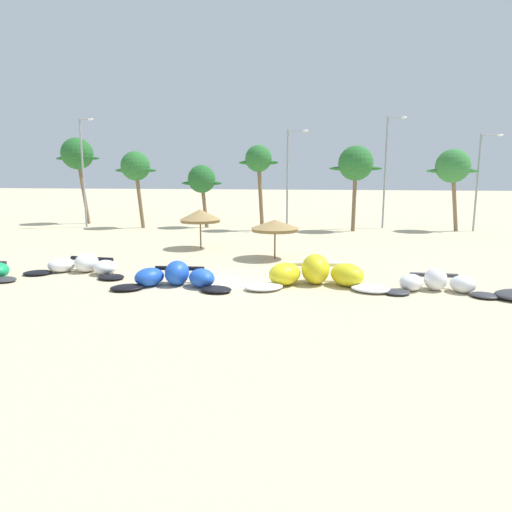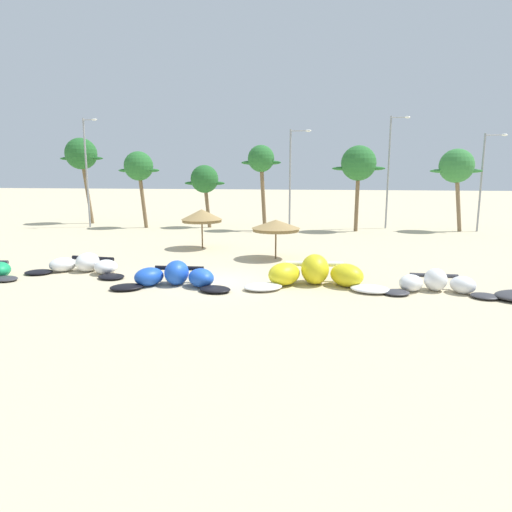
{
  "view_description": "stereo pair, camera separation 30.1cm",
  "coord_description": "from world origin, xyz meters",
  "px_view_note": "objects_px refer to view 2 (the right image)",
  "views": [
    {
      "loc": [
        4.95,
        -21.34,
        5.34
      ],
      "look_at": [
        1.42,
        2.0,
        1.0
      ],
      "focal_mm": 31.6,
      "sensor_mm": 36.0,
      "label": 1
    },
    {
      "loc": [
        5.25,
        -21.29,
        5.34
      ],
      "look_at": [
        1.42,
        2.0,
        1.0
      ],
      "focal_mm": 31.6,
      "sensor_mm": 36.0,
      "label": 2
    }
  ],
  "objects_px": {
    "palm_center_left": "(261,161)",
    "lamppost_east_center": "(390,167)",
    "lamppost_east": "(484,177)",
    "kite_right_of_center": "(437,284)",
    "beach_umbrella_near_van": "(202,216)",
    "lamppost_west_center": "(292,175)",
    "palm_leftmost": "(81,155)",
    "lamppost_west": "(87,168)",
    "kite_left": "(84,265)",
    "palm_center_right": "(359,164)",
    "kite_left_of_center": "(175,277)",
    "beach_umbrella_middle": "(276,225)",
    "palm_left_of_gap": "(205,180)",
    "palm_left": "(139,167)",
    "palm_right_of_gap": "(457,167)",
    "kite_center": "(315,274)"
  },
  "relations": [
    {
      "from": "palm_right_of_gap",
      "to": "lamppost_west",
      "type": "relative_size",
      "value": 0.71
    },
    {
      "from": "lamppost_west_center",
      "to": "lamppost_east_center",
      "type": "relative_size",
      "value": 0.87
    },
    {
      "from": "palm_left",
      "to": "lamppost_east_center",
      "type": "bearing_deg",
      "value": 7.91
    },
    {
      "from": "palm_right_of_gap",
      "to": "lamppost_west",
      "type": "xyz_separation_m",
      "value": [
        -35.17,
        -2.33,
        -0.1
      ]
    },
    {
      "from": "palm_leftmost",
      "to": "lamppost_east_center",
      "type": "height_order",
      "value": "lamppost_east_center"
    },
    {
      "from": "beach_umbrella_near_van",
      "to": "beach_umbrella_middle",
      "type": "xyz_separation_m",
      "value": [
        5.71,
        -3.12,
        -0.25
      ]
    },
    {
      "from": "beach_umbrella_near_van",
      "to": "palm_left_of_gap",
      "type": "relative_size",
      "value": 0.48
    },
    {
      "from": "palm_left",
      "to": "lamppost_west",
      "type": "distance_m",
      "value": 5.27
    },
    {
      "from": "palm_left",
      "to": "lamppost_east",
      "type": "height_order",
      "value": "lamppost_east"
    },
    {
      "from": "palm_right_of_gap",
      "to": "lamppost_west_center",
      "type": "distance_m",
      "value": 15.07
    },
    {
      "from": "kite_center",
      "to": "beach_umbrella_middle",
      "type": "bearing_deg",
      "value": 112.27
    },
    {
      "from": "palm_center_left",
      "to": "lamppost_east",
      "type": "distance_m",
      "value": 20.41
    },
    {
      "from": "palm_left",
      "to": "lamppost_west",
      "type": "xyz_separation_m",
      "value": [
        -5.26,
        -0.3,
        -0.11
      ]
    },
    {
      "from": "beach_umbrella_near_van",
      "to": "palm_left_of_gap",
      "type": "distance_m",
      "value": 13.26
    },
    {
      "from": "beach_umbrella_middle",
      "to": "lamppost_west",
      "type": "distance_m",
      "value": 25.17
    },
    {
      "from": "palm_leftmost",
      "to": "lamppost_west",
      "type": "xyz_separation_m",
      "value": [
        2.4,
        -3.17,
        -1.46
      ]
    },
    {
      "from": "palm_right_of_gap",
      "to": "lamppost_east_center",
      "type": "relative_size",
      "value": 0.71
    },
    {
      "from": "kite_left_of_center",
      "to": "lamppost_east_center",
      "type": "height_order",
      "value": "lamppost_east_center"
    },
    {
      "from": "kite_left",
      "to": "palm_center_left",
      "type": "relative_size",
      "value": 0.77
    },
    {
      "from": "kite_left_of_center",
      "to": "lamppost_west_center",
      "type": "distance_m",
      "value": 23.06
    },
    {
      "from": "kite_right_of_center",
      "to": "palm_center_left",
      "type": "height_order",
      "value": "palm_center_left"
    },
    {
      "from": "palm_center_right",
      "to": "kite_left_of_center",
      "type": "bearing_deg",
      "value": -113.1
    },
    {
      "from": "kite_left",
      "to": "lamppost_west_center",
      "type": "relative_size",
      "value": 0.66
    },
    {
      "from": "kite_left",
      "to": "palm_center_right",
      "type": "relative_size",
      "value": 0.78
    },
    {
      "from": "kite_left",
      "to": "lamppost_east_center",
      "type": "bearing_deg",
      "value": 51.45
    },
    {
      "from": "palm_left_of_gap",
      "to": "palm_center_right",
      "type": "relative_size",
      "value": 0.78
    },
    {
      "from": "beach_umbrella_middle",
      "to": "palm_center_right",
      "type": "height_order",
      "value": "palm_center_right"
    },
    {
      "from": "kite_left",
      "to": "beach_umbrella_middle",
      "type": "distance_m",
      "value": 11.51
    },
    {
      "from": "palm_center_right",
      "to": "beach_umbrella_middle",
      "type": "bearing_deg",
      "value": -111.18
    },
    {
      "from": "kite_center",
      "to": "kite_left_of_center",
      "type": "bearing_deg",
      "value": -169.81
    },
    {
      "from": "kite_left",
      "to": "palm_center_right",
      "type": "distance_m",
      "value": 26.56
    },
    {
      "from": "beach_umbrella_near_van",
      "to": "lamppost_east",
      "type": "height_order",
      "value": "lamppost_east"
    },
    {
      "from": "palm_leftmost",
      "to": "palm_left_of_gap",
      "type": "height_order",
      "value": "palm_leftmost"
    },
    {
      "from": "kite_left_of_center",
      "to": "palm_left_of_gap",
      "type": "relative_size",
      "value": 0.97
    },
    {
      "from": "beach_umbrella_near_van",
      "to": "palm_center_left",
      "type": "height_order",
      "value": "palm_center_left"
    },
    {
      "from": "lamppost_east_center",
      "to": "palm_leftmost",
      "type": "bearing_deg",
      "value": -179.13
    },
    {
      "from": "kite_left_of_center",
      "to": "palm_left",
      "type": "distance_m",
      "value": 25.54
    },
    {
      "from": "kite_left_of_center",
      "to": "beach_umbrella_middle",
      "type": "xyz_separation_m",
      "value": [
        3.92,
        7.82,
        1.67
      ]
    },
    {
      "from": "lamppost_west",
      "to": "lamppost_east_center",
      "type": "height_order",
      "value": "lamppost_east_center"
    },
    {
      "from": "kite_right_of_center",
      "to": "lamppost_west_center",
      "type": "height_order",
      "value": "lamppost_west_center"
    },
    {
      "from": "kite_right_of_center",
      "to": "lamppost_west",
      "type": "relative_size",
      "value": 0.48
    },
    {
      "from": "beach_umbrella_near_van",
      "to": "beach_umbrella_middle",
      "type": "bearing_deg",
      "value": -28.63
    },
    {
      "from": "beach_umbrella_near_van",
      "to": "palm_leftmost",
      "type": "xyz_separation_m",
      "value": [
        -17.2,
        14.15,
        4.93
      ]
    },
    {
      "from": "palm_left",
      "to": "lamppost_east_center",
      "type": "relative_size",
      "value": 0.7
    },
    {
      "from": "palm_center_left",
      "to": "lamppost_east_center",
      "type": "relative_size",
      "value": 0.74
    },
    {
      "from": "beach_umbrella_middle",
      "to": "palm_center_right",
      "type": "relative_size",
      "value": 0.39
    },
    {
      "from": "lamppost_west",
      "to": "lamppost_east_center",
      "type": "xyz_separation_m",
      "value": [
        29.43,
        3.65,
        0.08
      ]
    },
    {
      "from": "palm_center_right",
      "to": "palm_right_of_gap",
      "type": "distance_m",
      "value": 8.99
    },
    {
      "from": "beach_umbrella_middle",
      "to": "palm_left_of_gap",
      "type": "height_order",
      "value": "palm_left_of_gap"
    },
    {
      "from": "palm_left",
      "to": "palm_right_of_gap",
      "type": "distance_m",
      "value": 29.97
    }
  ]
}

